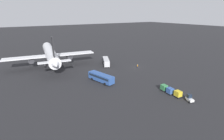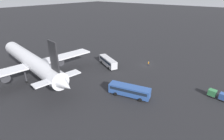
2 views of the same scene
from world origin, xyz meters
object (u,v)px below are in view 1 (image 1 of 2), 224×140
(shuttle_bus_far, at_px, (101,77))
(cargo_cart_blue, at_px, (170,91))
(cargo_cart_green, at_px, (164,87))
(airplane, at_px, (50,54))
(shuttle_bus_near, at_px, (106,61))
(cargo_cart_yellow, at_px, (178,94))
(worker_person, at_px, (137,66))
(baggage_tug, at_px, (189,98))

(shuttle_bus_far, bearing_deg, cargo_cart_blue, -160.92)
(shuttle_bus_far, relative_size, cargo_cart_green, 5.34)
(airplane, relative_size, shuttle_bus_near, 4.41)
(shuttle_bus_far, distance_m, cargo_cart_yellow, 27.06)
(shuttle_bus_near, bearing_deg, cargo_cart_green, -153.40)
(airplane, distance_m, cargo_cart_green, 53.78)
(cargo_cart_green, bearing_deg, worker_person, -20.06)
(shuttle_bus_far, relative_size, baggage_tug, 4.32)
(cargo_cart_blue, bearing_deg, cargo_cart_green, -6.21)
(worker_person, relative_size, cargo_cart_green, 0.80)
(airplane, distance_m, baggage_tug, 62.12)
(shuttle_bus_near, relative_size, cargo_cart_blue, 4.86)
(shuttle_bus_far, height_order, baggage_tug, shuttle_bus_far)
(shuttle_bus_far, distance_m, baggage_tug, 30.40)
(shuttle_bus_far, height_order, cargo_cart_blue, shuttle_bus_far)
(shuttle_bus_near, distance_m, cargo_cart_green, 35.73)
(cargo_cart_blue, bearing_deg, cargo_cart_yellow, -173.09)
(airplane, relative_size, cargo_cart_yellow, 21.40)
(baggage_tug, bearing_deg, cargo_cart_blue, 28.71)
(airplane, bearing_deg, cargo_cart_yellow, -147.20)
(baggage_tug, relative_size, cargo_cart_blue, 1.23)
(shuttle_bus_near, bearing_deg, baggage_tug, -152.76)
(shuttle_bus_near, height_order, worker_person, shuttle_bus_near)
(shuttle_bus_near, xyz_separation_m, cargo_cart_green, (-35.71, -1.07, -0.70))
(airplane, bearing_deg, worker_person, -118.10)
(shuttle_bus_far, height_order, worker_person, shuttle_bus_far)
(cargo_cart_yellow, distance_m, cargo_cart_blue, 2.75)
(shuttle_bus_far, xyz_separation_m, cargo_cart_blue, (-20.62, -13.34, -0.64))
(baggage_tug, xyz_separation_m, worker_person, (32.45, -7.85, -0.07))
(shuttle_bus_far, distance_m, worker_person, 22.98)
(airplane, xyz_separation_m, cargo_cart_green, (-47.80, -24.15, -4.82))
(shuttle_bus_far, distance_m, cargo_cart_blue, 24.57)
(shuttle_bus_near, distance_m, baggage_tug, 44.62)
(cargo_cart_green, bearing_deg, shuttle_bus_near, 1.72)
(airplane, height_order, cargo_cart_blue, airplane)
(worker_person, bearing_deg, shuttle_bus_near, 38.61)
(baggage_tug, height_order, cargo_cart_green, baggage_tug)
(baggage_tug, bearing_deg, shuttle_bus_near, 21.30)
(shuttle_bus_near, height_order, shuttle_bus_far, shuttle_bus_near)
(baggage_tug, xyz_separation_m, cargo_cart_yellow, (3.41, 0.73, 0.25))
(shuttle_bus_far, xyz_separation_m, cargo_cart_green, (-17.89, -13.63, -0.64))
(shuttle_bus_far, bearing_deg, baggage_tug, -165.54)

